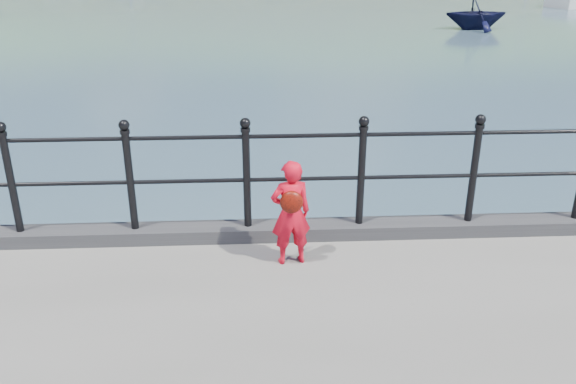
{
  "coord_description": "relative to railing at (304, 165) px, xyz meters",
  "views": [
    {
      "loc": [
        -0.48,
        -6.03,
        4.07
      ],
      "look_at": [
        -0.17,
        -0.2,
        1.55
      ],
      "focal_mm": 38.0,
      "sensor_mm": 36.0,
      "label": 1
    }
  ],
  "objects": [
    {
      "name": "launch_navy",
      "position": [
        9.22,
        21.22,
        -1.12
      ],
      "size": [
        2.77,
        2.42,
        1.41
      ],
      "primitive_type": "imported",
      "rotation": [
        0.0,
        0.0,
        1.61
      ],
      "color": "black",
      "rests_on": "ground"
    },
    {
      "name": "railing",
      "position": [
        0.0,
        0.0,
        0.0
      ],
      "size": [
        18.11,
        0.11,
        1.2
      ],
      "color": "black",
      "rests_on": "kerb"
    },
    {
      "name": "ground",
      "position": [
        -0.0,
        0.15,
        -1.82
      ],
      "size": [
        600.0,
        600.0,
        0.0
      ],
      "primitive_type": "plane",
      "color": "#2D4251",
      "rests_on": "ground"
    },
    {
      "name": "far_shore",
      "position": [
        38.34,
        239.56,
        -24.39
      ],
      "size": [
        830.0,
        200.0,
        156.0
      ],
      "color": "#333A21",
      "rests_on": "ground"
    },
    {
      "name": "kerb",
      "position": [
        -0.0,
        -0.0,
        -0.75
      ],
      "size": [
        60.0,
        0.3,
        0.15
      ],
      "primitive_type": "cube",
      "color": "#28282B",
      "rests_on": "quay"
    },
    {
      "name": "child",
      "position": [
        -0.17,
        -0.55,
        -0.28
      ],
      "size": [
        0.43,
        0.35,
        1.08
      ],
      "rotation": [
        0.0,
        0.0,
        3.31
      ],
      "color": "red",
      "rests_on": "quay"
    }
  ]
}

